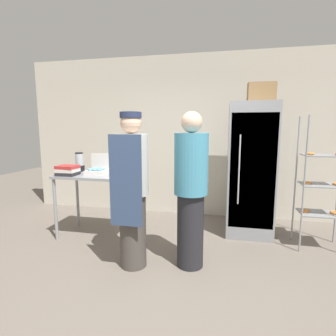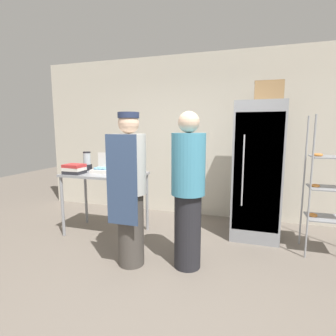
# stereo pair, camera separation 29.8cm
# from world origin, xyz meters

# --- Properties ---
(ground_plane) EXTENTS (14.00, 14.00, 0.00)m
(ground_plane) POSITION_xyz_m (0.00, 0.00, 0.00)
(ground_plane) COLOR #6B6056
(back_wall) EXTENTS (6.40, 0.12, 2.88)m
(back_wall) POSITION_xyz_m (0.00, 2.41, 1.44)
(back_wall) COLOR beige
(back_wall) RESTS_ON ground_plane
(refrigerator) EXTENTS (0.66, 0.77, 1.95)m
(refrigerator) POSITION_xyz_m (0.90, 1.65, 0.97)
(refrigerator) COLOR gray
(refrigerator) RESTS_ON ground_plane
(baking_rack) EXTENTS (0.57, 0.43, 1.74)m
(baking_rack) POSITION_xyz_m (1.78, 1.30, 0.86)
(baking_rack) COLOR #93969B
(baking_rack) RESTS_ON ground_plane
(prep_counter) EXTENTS (1.18, 0.66, 0.93)m
(prep_counter) POSITION_xyz_m (-1.24, 1.07, 0.82)
(prep_counter) COLOR gray
(prep_counter) RESTS_ON ground_plane
(donut_box) EXTENTS (0.29, 0.25, 0.29)m
(donut_box) POSITION_xyz_m (-1.31, 1.12, 0.98)
(donut_box) COLOR silver
(donut_box) RESTS_ON prep_counter
(blender_pitcher) EXTENTS (0.15, 0.15, 0.29)m
(blender_pitcher) POSITION_xyz_m (-1.66, 1.24, 1.06)
(blender_pitcher) COLOR black
(blender_pitcher) RESTS_ON prep_counter
(binder_stack) EXTENTS (0.27, 0.24, 0.14)m
(binder_stack) POSITION_xyz_m (-1.64, 0.89, 1.00)
(binder_stack) COLOR #232328
(binder_stack) RESTS_ON prep_counter
(cardboard_storage_box) EXTENTS (0.38, 0.32, 0.29)m
(cardboard_storage_box) POSITION_xyz_m (1.01, 1.69, 2.09)
(cardboard_storage_box) COLOR #937047
(cardboard_storage_box) RESTS_ON refrigerator
(person_baker) EXTENTS (0.37, 0.39, 1.75)m
(person_baker) POSITION_xyz_m (-0.48, 0.32, 0.91)
(person_baker) COLOR #47423D
(person_baker) RESTS_ON ground_plane
(person_customer) EXTENTS (0.37, 0.37, 1.76)m
(person_customer) POSITION_xyz_m (0.16, 0.46, 0.90)
(person_customer) COLOR #232328
(person_customer) RESTS_ON ground_plane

